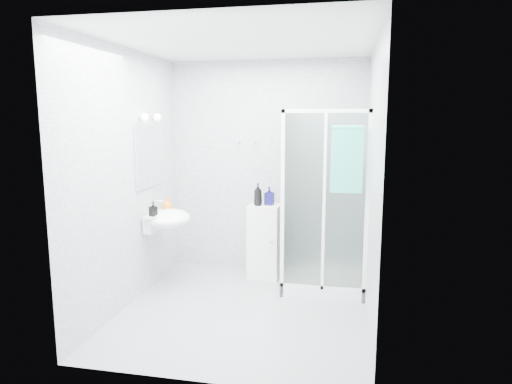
% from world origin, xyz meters
% --- Properties ---
extents(room, '(2.40, 2.60, 2.60)m').
position_xyz_m(room, '(0.00, 0.00, 1.30)').
color(room, silver).
rests_on(room, ground).
extents(shower_enclosure, '(0.90, 0.95, 2.00)m').
position_xyz_m(shower_enclosure, '(0.67, 0.77, 0.45)').
color(shower_enclosure, white).
rests_on(shower_enclosure, ground).
extents(wall_basin, '(0.46, 0.56, 0.35)m').
position_xyz_m(wall_basin, '(-0.99, 0.45, 0.80)').
color(wall_basin, white).
rests_on(wall_basin, ground).
extents(mirror, '(0.02, 0.60, 0.70)m').
position_xyz_m(mirror, '(-1.19, 0.45, 1.50)').
color(mirror, white).
rests_on(mirror, room).
extents(vanity_lights, '(0.10, 0.40, 0.08)m').
position_xyz_m(vanity_lights, '(-1.14, 0.45, 1.92)').
color(vanity_lights, silver).
rests_on(vanity_lights, room).
extents(wall_hooks, '(0.23, 0.06, 0.03)m').
position_xyz_m(wall_hooks, '(-0.25, 1.26, 1.62)').
color(wall_hooks, silver).
rests_on(wall_hooks, room).
extents(storage_cabinet, '(0.38, 0.40, 0.89)m').
position_xyz_m(storage_cabinet, '(0.02, 1.02, 0.44)').
color(storage_cabinet, white).
rests_on(storage_cabinet, ground).
extents(hand_towel, '(0.32, 0.05, 0.67)m').
position_xyz_m(hand_towel, '(0.97, 0.36, 1.52)').
color(hand_towel, '#2FB597').
rests_on(hand_towel, shower_enclosure).
extents(shampoo_bottle_a, '(0.10, 0.11, 0.27)m').
position_xyz_m(shampoo_bottle_a, '(-0.05, 0.97, 1.02)').
color(shampoo_bottle_a, black).
rests_on(shampoo_bottle_a, storage_cabinet).
extents(shampoo_bottle_b, '(0.11, 0.11, 0.22)m').
position_xyz_m(shampoo_bottle_b, '(0.07, 1.04, 0.99)').
color(shampoo_bottle_b, '#0D0C4A').
rests_on(shampoo_bottle_b, storage_cabinet).
extents(soap_dispenser_orange, '(0.14, 0.14, 0.15)m').
position_xyz_m(soap_dispenser_orange, '(-1.05, 0.61, 0.94)').
color(soap_dispenser_orange, orange).
rests_on(soap_dispenser_orange, wall_basin).
extents(soap_dispenser_black, '(0.09, 0.09, 0.15)m').
position_xyz_m(soap_dispenser_black, '(-1.07, 0.28, 0.94)').
color(soap_dispenser_black, black).
rests_on(soap_dispenser_black, wall_basin).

